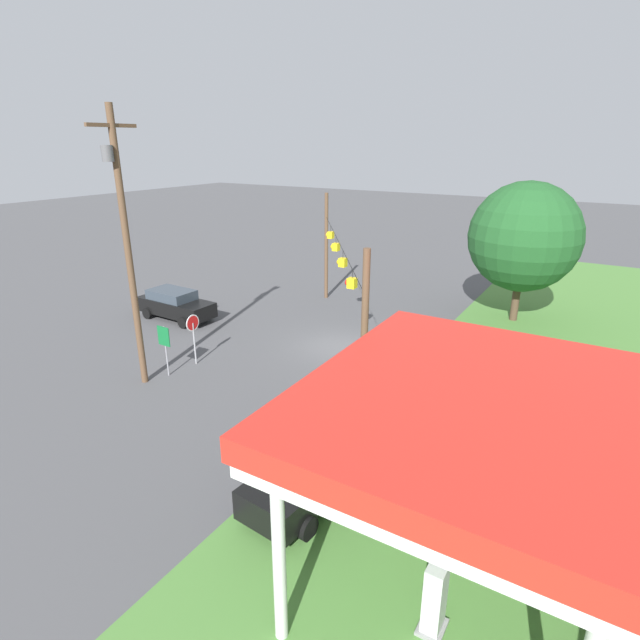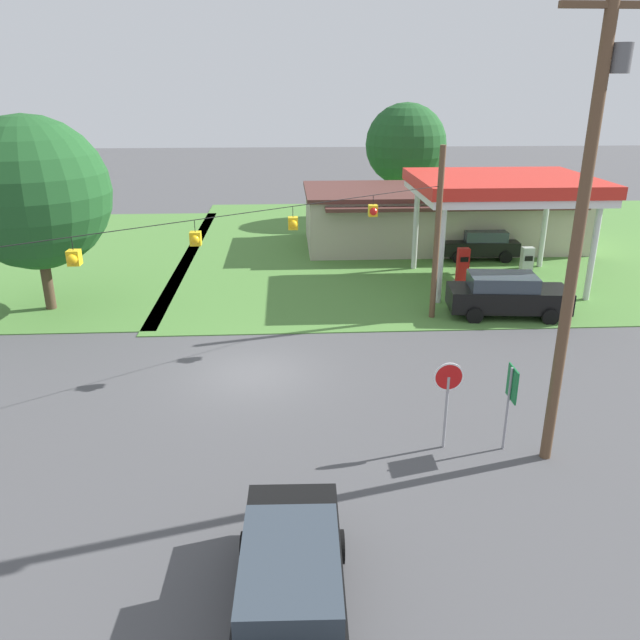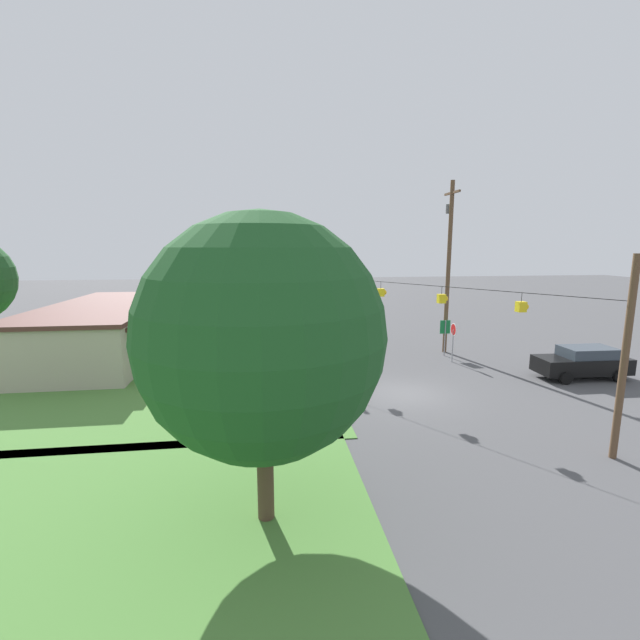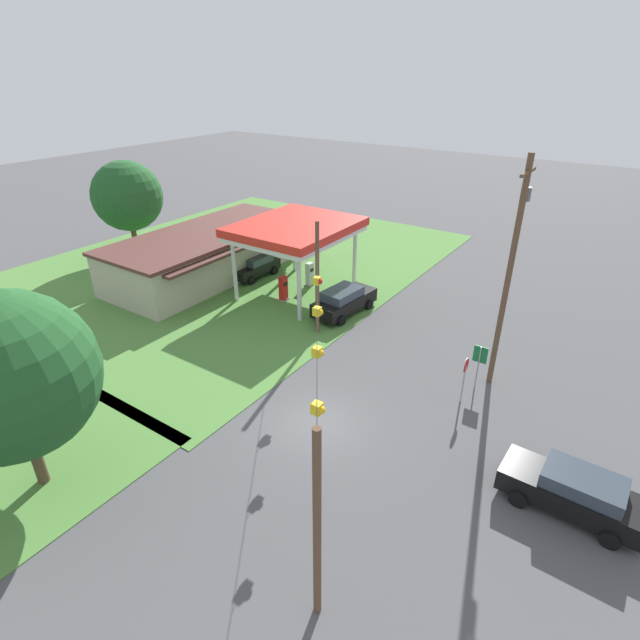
# 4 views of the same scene
# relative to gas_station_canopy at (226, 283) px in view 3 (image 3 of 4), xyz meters

# --- Properties ---
(ground_plane) EXTENTS (160.00, 160.00, 0.00)m
(ground_plane) POSITION_rel_gas_station_canopy_xyz_m (-11.34, -9.60, -4.68)
(ground_plane) COLOR #4C4C4F
(grass_verge_station_corner) EXTENTS (36.00, 28.00, 0.04)m
(grass_verge_station_corner) POSITION_rel_gas_station_canopy_xyz_m (2.00, 7.89, -4.66)
(grass_verge_station_corner) COLOR #4C7F38
(grass_verge_station_corner) RESTS_ON ground
(gas_station_canopy) EXTENTS (8.21, 6.89, 5.19)m
(gas_station_canopy) POSITION_rel_gas_station_canopy_xyz_m (0.00, 0.00, 0.00)
(gas_station_canopy) COLOR silver
(gas_station_canopy) RESTS_ON ground
(gas_station_store) EXTENTS (16.24, 7.58, 3.41)m
(gas_station_store) POSITION_rel_gas_station_canopy_xyz_m (-0.85, 7.87, -2.96)
(gas_station_store) COLOR #B2A893
(gas_station_store) RESTS_ON ground
(fuel_pump_near) EXTENTS (0.71, 0.56, 1.79)m
(fuel_pump_near) POSITION_rel_gas_station_canopy_xyz_m (-1.58, -0.00, -3.82)
(fuel_pump_near) COLOR gray
(fuel_pump_near) RESTS_ON ground
(fuel_pump_far) EXTENTS (0.71, 0.56, 1.79)m
(fuel_pump_far) POSITION_rel_gas_station_canopy_xyz_m (1.58, -0.00, -3.82)
(fuel_pump_far) COLOR gray
(fuel_pump_far) RESTS_ON ground
(car_at_pumps_front) EXTENTS (5.08, 2.46, 1.82)m
(car_at_pumps_front) POSITION_rel_gas_station_canopy_xyz_m (-0.96, -4.56, -3.73)
(car_at_pumps_front) COLOR black
(car_at_pumps_front) RESTS_ON ground
(car_at_pumps_rear) EXTENTS (4.23, 2.26, 1.65)m
(car_at_pumps_rear) POSITION_rel_gas_station_canopy_xyz_m (0.65, 4.57, -3.81)
(car_at_pumps_rear) COLOR black
(car_at_pumps_rear) RESTS_ON ground
(car_on_crossroad) EXTENTS (2.21, 5.02, 1.77)m
(car_on_crossroad) POSITION_rel_gas_station_canopy_xyz_m (-10.16, -20.16, -3.75)
(car_on_crossroad) COLOR black
(car_on_crossroad) RESTS_ON ground
(stop_sign_roadside) EXTENTS (0.80, 0.08, 2.50)m
(stop_sign_roadside) POSITION_rel_gas_station_canopy_xyz_m (-5.98, -14.46, -2.86)
(stop_sign_roadside) COLOR #99999E
(stop_sign_roadside) RESTS_ON ground
(route_sign) EXTENTS (0.10, 0.70, 2.40)m
(route_sign) POSITION_rel_gas_station_canopy_xyz_m (-4.36, -14.63, -2.96)
(route_sign) COLOR gray
(route_sign) RESTS_ON ground
(utility_pole_main) EXTENTS (2.20, 0.44, 11.51)m
(utility_pole_main) POSITION_rel_gas_station_canopy_xyz_m (-3.38, -15.07, 1.71)
(utility_pole_main) COLOR brown
(utility_pole_main) RESTS_ON ground
(signal_span_gantry) EXTENTS (14.76, 10.24, 7.03)m
(signal_span_gantry) POSITION_rel_gas_station_canopy_xyz_m (-11.34, -9.61, -0.81)
(signal_span_gantry) COLOR brown
(signal_span_gantry) RESTS_ON ground
(tree_west_verge) EXTENTS (6.23, 6.23, 8.14)m
(tree_west_verge) POSITION_rel_gas_station_canopy_xyz_m (-20.41, -2.62, 0.34)
(tree_west_verge) COLOR #4C3828
(tree_west_verge) RESTS_ON ground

